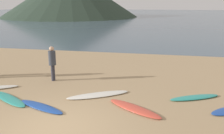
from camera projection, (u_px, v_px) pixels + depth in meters
ground_plane at (116, 59)px, 16.95m from camera, size 120.00×120.00×0.20m
ocean_water at (152, 16)px, 65.83m from camera, size 140.00×100.00×0.01m
surfboard_2 at (9, 99)px, 9.70m from camera, size 2.27×1.65×0.09m
surfboard_3 at (41, 107)px, 8.98m from camera, size 2.18×1.25×0.08m
surfboard_4 at (98, 95)px, 10.12m from camera, size 2.54×1.84×0.08m
surfboard_5 at (134, 108)px, 8.81m from camera, size 2.23×1.73×0.10m
surfboard_6 at (195, 97)px, 9.83m from camera, size 2.11×1.36×0.09m
person_0 at (52, 61)px, 11.82m from camera, size 0.34×0.34×1.69m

